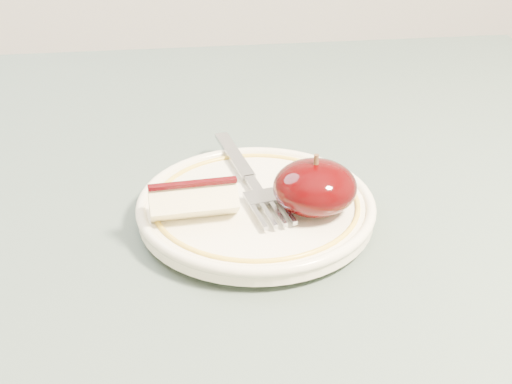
{
  "coord_description": "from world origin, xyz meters",
  "views": [
    {
      "loc": [
        -0.03,
        -0.49,
        1.07
      ],
      "look_at": [
        0.03,
        0.0,
        0.78
      ],
      "focal_mm": 50.0,
      "sensor_mm": 36.0,
      "label": 1
    }
  ],
  "objects": [
    {
      "name": "table",
      "position": [
        0.0,
        0.0,
        0.66
      ],
      "size": [
        0.9,
        0.9,
        0.75
      ],
      "color": "brown",
      "rests_on": "ground"
    },
    {
      "name": "apple_half",
      "position": [
        0.08,
        -0.01,
        0.79
      ],
      "size": [
        0.07,
        0.06,
        0.05
      ],
      "color": "black",
      "rests_on": "plate"
    },
    {
      "name": "fork",
      "position": [
        0.03,
        0.03,
        0.77
      ],
      "size": [
        0.05,
        0.17,
        0.0
      ],
      "rotation": [
        0.0,
        0.0,
        1.76
      ],
      "color": "gray",
      "rests_on": "plate"
    },
    {
      "name": "apple_wedge",
      "position": [
        -0.02,
        -0.02,
        0.78
      ],
      "size": [
        0.07,
        0.04,
        0.03
      ],
      "rotation": [
        0.0,
        0.0,
        0.08
      ],
      "color": "beige",
      "rests_on": "plate"
    },
    {
      "name": "plate",
      "position": [
        0.03,
        0.0,
        0.76
      ],
      "size": [
        0.19,
        0.19,
        0.02
      ],
      "color": "beige",
      "rests_on": "table"
    }
  ]
}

